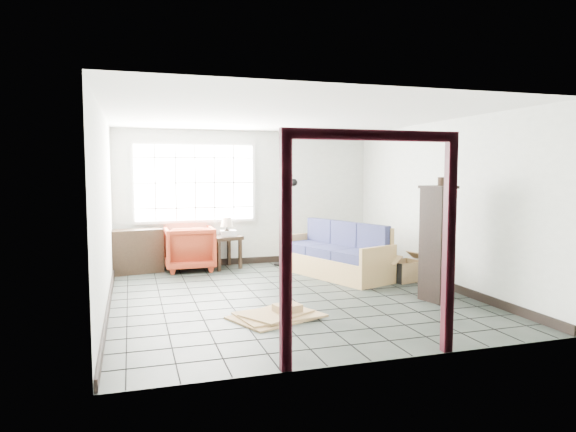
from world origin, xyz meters
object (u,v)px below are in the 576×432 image
object	(u,v)px
side_table	(224,242)
tall_shelf	(437,243)
futon_sofa	(337,256)
armchair	(189,246)

from	to	relation	value
side_table	tall_shelf	bearing A→B (deg)	-53.75
side_table	tall_shelf	size ratio (longest dim) A/B	0.43
side_table	futon_sofa	bearing A→B (deg)	-35.93
futon_sofa	armchair	size ratio (longest dim) A/B	2.51
side_table	tall_shelf	xyz separation A→B (m)	(2.42, -3.30, 0.32)
futon_sofa	tall_shelf	xyz separation A→B (m)	(0.66, -2.02, 0.49)
tall_shelf	futon_sofa	bearing A→B (deg)	93.15
armchair	tall_shelf	distance (m)	4.52
armchair	side_table	size ratio (longest dim) A/B	1.29
futon_sofa	side_table	size ratio (longest dim) A/B	3.25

